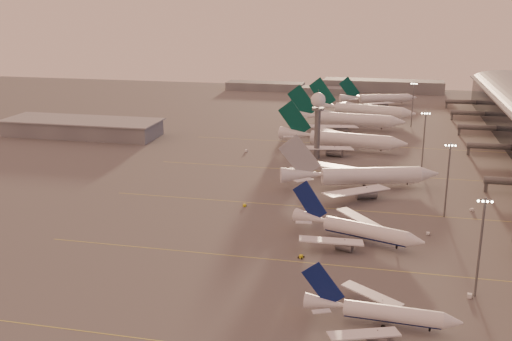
# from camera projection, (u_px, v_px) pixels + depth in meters

# --- Properties ---
(ground) EXTENTS (700.00, 700.00, 0.00)m
(ground) POSITION_uv_depth(u_px,v_px,m) (241.00, 273.00, 156.10)
(ground) COLOR #514E4E
(ground) RESTS_ON ground
(taxiway_markings) EXTENTS (180.00, 185.25, 0.02)m
(taxiway_markings) POSITION_uv_depth(u_px,v_px,m) (367.00, 210.00, 202.33)
(taxiway_markings) COLOR #E1DD4F
(taxiway_markings) RESTS_ON ground
(hangar) EXTENTS (82.00, 27.00, 8.50)m
(hangar) POSITION_uv_depth(u_px,v_px,m) (82.00, 127.00, 311.34)
(hangar) COLOR slate
(hangar) RESTS_ON ground
(radar_tower) EXTENTS (6.40, 6.40, 31.10)m
(radar_tower) POSITION_uv_depth(u_px,v_px,m) (318.00, 112.00, 261.80)
(radar_tower) COLOR slate
(radar_tower) RESTS_ON ground
(mast_a) EXTENTS (3.60, 0.56, 25.00)m
(mast_a) POSITION_uv_depth(u_px,v_px,m) (481.00, 243.00, 140.15)
(mast_a) COLOR slate
(mast_a) RESTS_ON ground
(mast_b) EXTENTS (3.60, 0.56, 25.00)m
(mast_b) POSITION_uv_depth(u_px,v_px,m) (448.00, 177.00, 192.36)
(mast_b) COLOR slate
(mast_b) RESTS_ON ground
(mast_c) EXTENTS (3.60, 0.56, 25.00)m
(mast_c) POSITION_uv_depth(u_px,v_px,m) (424.00, 138.00, 244.99)
(mast_c) COLOR slate
(mast_c) RESTS_ON ground
(mast_d) EXTENTS (3.60, 0.56, 25.00)m
(mast_d) POSITION_uv_depth(u_px,v_px,m) (413.00, 102.00, 329.81)
(mast_d) COLOR slate
(mast_d) RESTS_ON ground
(distant_horizon) EXTENTS (165.00, 37.50, 9.00)m
(distant_horizon) POSITION_uv_depth(u_px,v_px,m) (346.00, 86.00, 459.40)
(distant_horizon) COLOR slate
(distant_horizon) RESTS_ON ground
(narrowbody_near) EXTENTS (34.78, 27.72, 13.58)m
(narrowbody_near) POSITION_uv_depth(u_px,v_px,m) (381.00, 315.00, 129.96)
(narrowbody_near) COLOR white
(narrowbody_near) RESTS_ON ground
(narrowbody_mid) EXTENTS (39.91, 31.31, 16.19)m
(narrowbody_mid) POSITION_uv_depth(u_px,v_px,m) (356.00, 231.00, 175.24)
(narrowbody_mid) COLOR white
(narrowbody_mid) RESTS_ON ground
(widebody_white) EXTENTS (59.20, 46.77, 21.42)m
(widebody_white) POSITION_uv_depth(u_px,v_px,m) (361.00, 179.00, 224.18)
(widebody_white) COLOR white
(widebody_white) RESTS_ON ground
(greentail_a) EXTENTS (61.77, 49.58, 22.50)m
(greentail_a) POSITION_uv_depth(u_px,v_px,m) (342.00, 142.00, 280.82)
(greentail_a) COLOR white
(greentail_a) RESTS_ON ground
(greentail_b) EXTENTS (64.83, 52.20, 23.54)m
(greentail_b) POSITION_uv_depth(u_px,v_px,m) (346.00, 122.00, 326.27)
(greentail_b) COLOR white
(greentail_b) RESTS_ON ground
(greentail_c) EXTENTS (64.14, 51.28, 23.59)m
(greentail_c) POSITION_uv_depth(u_px,v_px,m) (362.00, 112.00, 353.11)
(greentail_c) COLOR white
(greentail_c) RESTS_ON ground
(greentail_d) EXTENTS (51.86, 41.15, 19.67)m
(greentail_d) POSITION_uv_depth(u_px,v_px,m) (379.00, 100.00, 399.55)
(greentail_d) COLOR white
(greentail_d) RESTS_ON ground
(gsv_catering_a) EXTENTS (5.64, 3.26, 4.35)m
(gsv_catering_a) POSITION_uv_depth(u_px,v_px,m) (471.00, 290.00, 142.31)
(gsv_catering_a) COLOR white
(gsv_catering_a) RESTS_ON ground
(gsv_tug_mid) EXTENTS (3.56, 2.86, 0.89)m
(gsv_tug_mid) POSITION_uv_depth(u_px,v_px,m) (301.00, 257.00, 164.76)
(gsv_tug_mid) COLOR yellow
(gsv_tug_mid) RESTS_ON ground
(gsv_truck_b) EXTENTS (4.92, 2.08, 1.94)m
(gsv_truck_b) POSITION_uv_depth(u_px,v_px,m) (429.00, 232.00, 180.69)
(gsv_truck_b) COLOR white
(gsv_truck_b) RESTS_ON ground
(gsv_truck_c) EXTENTS (4.71, 4.68, 1.97)m
(gsv_truck_c) POSITION_uv_depth(u_px,v_px,m) (246.00, 204.00, 205.68)
(gsv_truck_c) COLOR yellow
(gsv_truck_c) RESTS_ON ground
(gsv_catering_b) EXTENTS (5.16, 3.32, 3.91)m
(gsv_catering_b) POSITION_uv_depth(u_px,v_px,m) (473.00, 206.00, 200.72)
(gsv_catering_b) COLOR white
(gsv_catering_b) RESTS_ON ground
(gsv_tug_far) EXTENTS (3.70, 3.70, 0.93)m
(gsv_tug_far) POSITION_uv_depth(u_px,v_px,m) (351.00, 175.00, 241.20)
(gsv_tug_far) COLOR white
(gsv_tug_far) RESTS_ON ground
(gsv_truck_d) EXTENTS (2.76, 5.89, 2.29)m
(gsv_truck_d) POSITION_uv_depth(u_px,v_px,m) (247.00, 149.00, 278.93)
(gsv_truck_d) COLOR white
(gsv_truck_d) RESTS_ON ground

